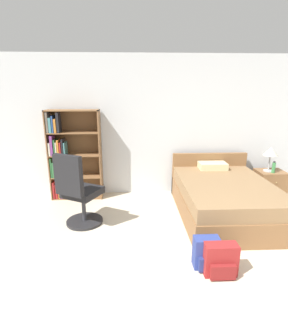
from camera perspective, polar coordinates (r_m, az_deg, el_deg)
ground_plane at (r=2.73m, az=17.96°, el=-30.24°), size 14.00×14.00×0.00m
wall_back at (r=5.07m, az=6.69°, el=8.87°), size 9.00×0.06×2.60m
bookshelf at (r=5.02m, az=-16.20°, el=2.56°), size 0.94×0.33×1.64m
bed at (r=4.49m, az=16.93°, el=-6.06°), size 1.42×2.00×0.82m
office_chair at (r=3.96m, az=-14.09°, el=-5.42°), size 0.67×0.71×1.13m
nightstand at (r=5.56m, az=25.64°, el=-3.08°), size 0.50×0.45×0.51m
table_lamp at (r=5.37m, az=25.86°, el=3.07°), size 0.27×0.27×0.46m
water_bottle at (r=5.36m, az=26.39°, el=0.12°), size 0.06×0.06×0.22m
backpack_red at (r=3.14m, az=16.34°, el=-18.78°), size 0.36×0.22×0.37m
backpack_blue at (r=3.22m, az=13.43°, el=-17.64°), size 0.29×0.23×0.37m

